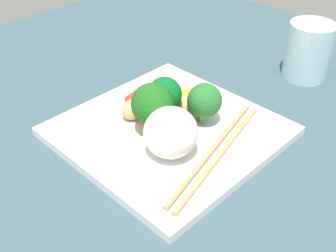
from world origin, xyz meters
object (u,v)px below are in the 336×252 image
at_px(carrot_slice_2, 150,100).
at_px(rice_mound, 171,133).
at_px(square_plate, 169,131).
at_px(chopstick_pair, 217,151).
at_px(broccoli_floret_2, 205,101).
at_px(drinking_glass, 308,51).

bearing_deg(carrot_slice_2, rice_mound, -122.90).
relative_size(square_plate, chopstick_pair, 1.15).
height_order(rice_mound, broccoli_floret_2, rice_mound).
relative_size(rice_mound, carrot_slice_2, 2.32).
bearing_deg(drinking_glass, broccoli_floret_2, 173.63).
xyz_separation_m(broccoli_floret_2, drinking_glass, (0.25, -0.03, -0.00)).
bearing_deg(drinking_glass, square_plate, 169.39).
height_order(carrot_slice_2, drinking_glass, drinking_glass).
bearing_deg(drinking_glass, carrot_slice_2, 154.53).
bearing_deg(rice_mound, chopstick_pair, -47.55).
relative_size(rice_mound, drinking_glass, 0.73).
bearing_deg(square_plate, drinking_glass, -10.61).
relative_size(square_plate, drinking_glass, 2.85).
height_order(square_plate, rice_mound, rice_mound).
height_order(square_plate, drinking_glass, drinking_glass).
bearing_deg(broccoli_floret_2, square_plate, 148.95).
bearing_deg(rice_mound, square_plate, 45.88).
distance_m(square_plate, rice_mound, 0.07).
distance_m(rice_mound, broccoli_floret_2, 0.09).
relative_size(rice_mound, chopstick_pair, 0.29).
bearing_deg(carrot_slice_2, broccoli_floret_2, -82.09).
height_order(carrot_slice_2, chopstick_pair, chopstick_pair).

